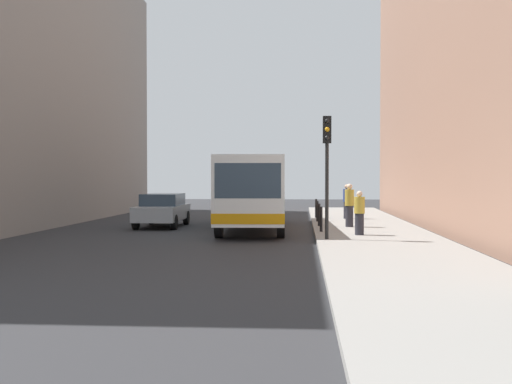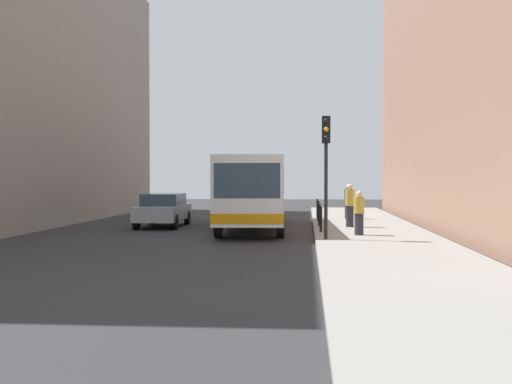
# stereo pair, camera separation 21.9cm
# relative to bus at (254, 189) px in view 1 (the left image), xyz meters

# --- Properties ---
(ground_plane) EXTENTS (80.00, 80.00, 0.00)m
(ground_plane) POSITION_rel_bus_xyz_m (-0.66, -3.48, -1.73)
(ground_plane) COLOR #2D2D30
(sidewalk) EXTENTS (4.40, 40.00, 0.15)m
(sidewalk) POSITION_rel_bus_xyz_m (4.74, -3.48, -1.65)
(sidewalk) COLOR gray
(sidewalk) RESTS_ON ground
(building_right) EXTENTS (7.00, 32.00, 14.85)m
(building_right) POSITION_rel_bus_xyz_m (10.84, 0.52, 5.70)
(building_right) COLOR #936B56
(building_right) RESTS_ON ground
(bus) EXTENTS (2.96, 11.11, 3.00)m
(bus) POSITION_rel_bus_xyz_m (0.00, 0.00, 0.00)
(bus) COLOR white
(bus) RESTS_ON ground
(car_beside_bus) EXTENTS (1.90, 4.42, 1.48)m
(car_beside_bus) POSITION_rel_bus_xyz_m (-4.15, 0.93, -0.94)
(car_beside_bus) COLOR #A5A8AD
(car_beside_bus) RESTS_ON ground
(traffic_light) EXTENTS (0.28, 0.33, 4.10)m
(traffic_light) POSITION_rel_bus_xyz_m (2.89, -5.78, 1.28)
(traffic_light) COLOR black
(traffic_light) RESTS_ON sidewalk
(bollard_near) EXTENTS (0.11, 0.11, 0.95)m
(bollard_near) POSITION_rel_bus_xyz_m (2.79, -2.83, -1.10)
(bollard_near) COLOR black
(bollard_near) RESTS_ON sidewalk
(bollard_mid) EXTENTS (0.11, 0.11, 0.95)m
(bollard_mid) POSITION_rel_bus_xyz_m (2.79, -0.07, -1.10)
(bollard_mid) COLOR black
(bollard_mid) RESTS_ON sidewalk
(bollard_far) EXTENTS (0.11, 0.11, 0.95)m
(bollard_far) POSITION_rel_bus_xyz_m (2.79, 2.70, -1.10)
(bollard_far) COLOR black
(bollard_far) RESTS_ON sidewalk
(bollard_farthest) EXTENTS (0.11, 0.11, 0.95)m
(bollard_farthest) POSITION_rel_bus_xyz_m (2.79, 5.46, -1.10)
(bollard_farthest) COLOR black
(bollard_farthest) RESTS_ON sidewalk
(pedestrian_near_signal) EXTENTS (0.38, 0.38, 1.58)m
(pedestrian_near_signal) POSITION_rel_bus_xyz_m (4.11, -4.13, -0.79)
(pedestrian_near_signal) COLOR #26262D
(pedestrian_near_signal) RESTS_ON sidewalk
(pedestrian_mid_sidewalk) EXTENTS (0.38, 0.38, 1.80)m
(pedestrian_mid_sidewalk) POSITION_rel_bus_xyz_m (4.03, -0.42, -0.67)
(pedestrian_mid_sidewalk) COLOR #26262D
(pedestrian_mid_sidewalk) RESTS_ON sidewalk
(pedestrian_far_sidewalk) EXTENTS (0.38, 0.38, 1.71)m
(pedestrian_far_sidewalk) POSITION_rel_bus_xyz_m (4.30, 4.86, -0.72)
(pedestrian_far_sidewalk) COLOR #26262D
(pedestrian_far_sidewalk) RESTS_ON sidewalk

